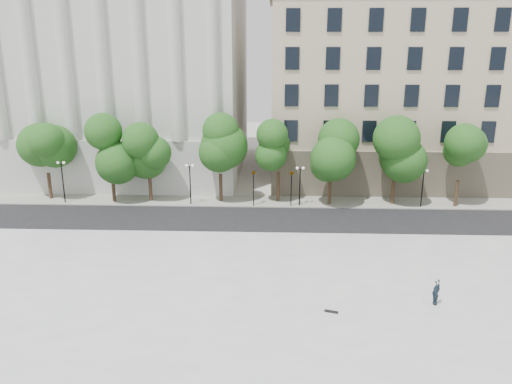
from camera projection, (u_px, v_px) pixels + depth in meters
ground at (232, 327)px, 28.63m from camera, size 160.00×160.00×0.00m
plaza at (236, 298)px, 31.44m from camera, size 44.00×22.00×0.45m
street at (248, 221)px, 45.88m from camera, size 60.00×8.00×0.02m
far_sidewalk at (251, 201)px, 51.62m from camera, size 60.00×4.00×0.12m
building_west at (122, 68)px, 62.61m from camera, size 31.50×27.65×25.60m
building_east at (417, 82)px, 62.06m from camera, size 36.00×26.15×23.00m
traffic_light_west at (254, 171)px, 48.96m from camera, size 0.75×1.76×4.19m
traffic_light_east at (292, 171)px, 48.80m from camera, size 0.56×1.91×4.26m
person_lying at (435, 301)px, 30.12m from camera, size 1.41×1.64×0.44m
skateboard at (331, 312)px, 29.30m from camera, size 0.83×0.43×0.08m
street_trees at (232, 151)px, 49.79m from camera, size 45.41×4.92×7.88m
lamp_posts at (239, 178)px, 49.52m from camera, size 36.84×0.28×4.43m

